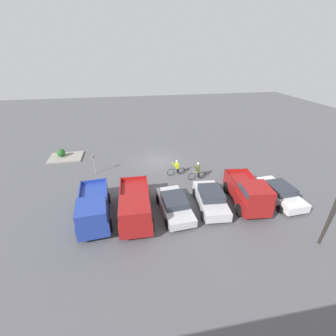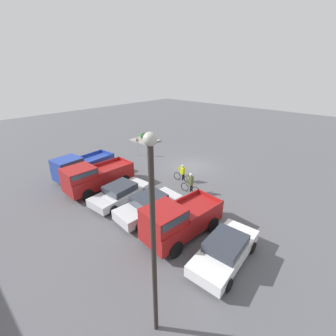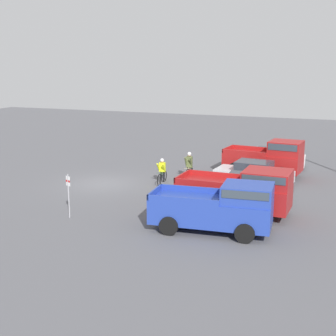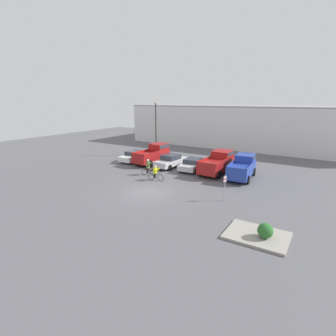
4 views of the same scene
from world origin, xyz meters
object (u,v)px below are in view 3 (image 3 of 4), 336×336
at_px(sedan_0, 272,157).
at_px(sedan_1, 254,173).
at_px(sedan_2, 247,186).
at_px(cyclist_1, 189,165).
at_px(pickup_truck_0, 269,158).
at_px(fire_lane_sign, 68,191).
at_px(pickup_truck_2, 220,207).
at_px(cyclist_0, 162,171).
at_px(pickup_truck_1, 242,190).

relative_size(sedan_0, sedan_1, 0.99).
xyz_separation_m(sedan_1, sedan_2, (2.80, 0.20, -0.07)).
bearing_deg(cyclist_1, pickup_truck_0, 119.00).
bearing_deg(cyclist_1, fire_lane_sign, -16.17).
distance_m(sedan_0, fire_lane_sign, 16.26).
bearing_deg(pickup_truck_2, pickup_truck_0, 179.01).
bearing_deg(pickup_truck_2, sedan_0, -179.67).
height_order(sedan_0, cyclist_0, cyclist_0).
height_order(sedan_1, cyclist_1, cyclist_1).
height_order(pickup_truck_2, cyclist_0, pickup_truck_2).
xyz_separation_m(sedan_0, sedan_2, (8.40, 0.07, -0.00)).
relative_size(sedan_2, pickup_truck_2, 0.87).
bearing_deg(fire_lane_sign, sedan_2, 131.78).
distance_m(pickup_truck_0, fire_lane_sign, 13.87).
xyz_separation_m(pickup_truck_2, cyclist_0, (-6.91, -5.47, -0.37)).
height_order(sedan_2, cyclist_1, cyclist_1).
distance_m(sedan_0, sedan_2, 8.40).
relative_size(sedan_0, cyclist_1, 2.65).
height_order(pickup_truck_2, fire_lane_sign, pickup_truck_2).
bearing_deg(sedan_2, cyclist_1, -125.19).
bearing_deg(sedan_0, pickup_truck_1, 1.98).
height_order(pickup_truck_0, fire_lane_sign, pickup_truck_0).
xyz_separation_m(sedan_2, pickup_truck_2, (5.57, 0.01, 0.46)).
bearing_deg(pickup_truck_1, cyclist_0, -125.69).
xyz_separation_m(sedan_2, cyclist_1, (-3.05, -4.32, 0.18)).
bearing_deg(fire_lane_sign, pickup_truck_0, 148.58).
height_order(sedan_2, pickup_truck_2, pickup_truck_2).
xyz_separation_m(cyclist_0, fire_lane_sign, (7.62, -1.57, 0.51)).
height_order(sedan_0, pickup_truck_1, pickup_truck_1).
height_order(pickup_truck_0, sedan_2, pickup_truck_0).
relative_size(pickup_truck_0, pickup_truck_2, 0.95).
bearing_deg(cyclist_0, pickup_truck_1, 54.31).
bearing_deg(pickup_truck_2, pickup_truck_1, 173.64).
distance_m(pickup_truck_1, cyclist_1, 7.48).
bearing_deg(sedan_1, sedan_0, 178.61).
bearing_deg(pickup_truck_0, sedan_1, -8.40).
height_order(sedan_0, pickup_truck_2, pickup_truck_2).
bearing_deg(pickup_truck_1, pickup_truck_0, -179.20).
xyz_separation_m(sedan_1, pickup_truck_2, (8.37, 0.22, 0.39)).
distance_m(sedan_2, cyclist_0, 5.62).
bearing_deg(sedan_0, fire_lane_sign, -25.37).
distance_m(sedan_0, cyclist_0, 8.88).
xyz_separation_m(cyclist_1, fire_lane_sign, (9.33, -2.70, 0.42)).
bearing_deg(sedan_2, pickup_truck_1, 6.51).
distance_m(sedan_0, pickup_truck_1, 11.23).
bearing_deg(sedan_0, sedan_2, 0.46).
xyz_separation_m(pickup_truck_0, cyclist_1, (2.51, -4.53, -0.36)).
distance_m(sedan_1, pickup_truck_2, 8.38).
bearing_deg(sedan_0, cyclist_0, -37.36).
bearing_deg(sedan_0, pickup_truck_0, 5.46).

